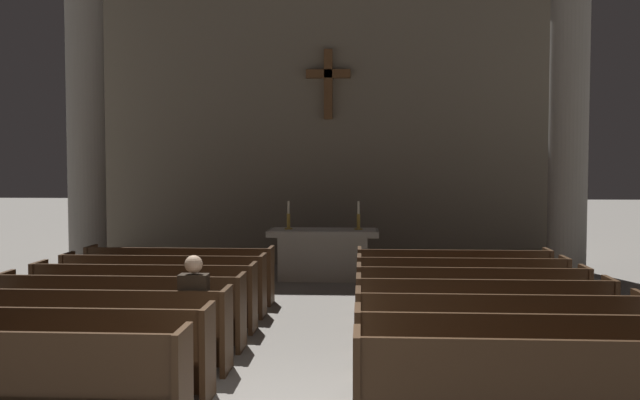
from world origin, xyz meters
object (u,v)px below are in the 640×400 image
Objects in this scene: column_right_second at (569,128)px; pew_right_row_2 at (518,359)px; pew_left_row_1 at (7,381)px; pew_left_row_3 at (92,329)px; pew_left_row_4 at (121,311)px; lone_worshipper at (196,310)px; candlestick_left at (288,220)px; pew_right_row_3 at (498,334)px; candlestick_right at (358,221)px; pew_right_row_6 at (461,288)px; pew_right_row_5 at (471,300)px; pew_right_row_7 at (453,277)px; pew_left_row_7 at (180,275)px; pew_left_row_6 at (164,285)px; column_left_second at (86,130)px; pew_right_row_1 at (543,391)px; pew_right_row_4 at (483,315)px; altar at (323,253)px; pew_left_row_2 at (55,351)px; pew_left_row_5 at (145,296)px.

pew_right_row_2 is at bearing -109.29° from column_right_second.
pew_left_row_1 is 1.00× the size of pew_left_row_3.
lone_worshipper is (1.17, -0.91, 0.22)m from pew_left_row_4.
candlestick_left is 6.32m from lone_worshipper.
candlestick_right is (-1.55, 6.33, 0.71)m from pew_right_row_3.
column_right_second is (2.41, 3.09, 2.51)m from pew_right_row_6.
pew_right_row_5 is 2.35× the size of lone_worshipper.
pew_left_row_7 is at bearing 180.00° from pew_right_row_7.
pew_left_row_6 is at bearing -155.92° from column_right_second.
candlestick_right is (5.36, 0.39, -1.80)m from column_left_second.
pew_right_row_3 is 7.02m from candlestick_left.
column_right_second is at bearing 48.62° from pew_left_row_1.
pew_left_row_1 is 4.50m from pew_right_row_1.
pew_left_row_3 and pew_right_row_6 have the same top height.
pew_left_row_4 and pew_right_row_4 have the same top height.
column_right_second is at bearing 64.20° from pew_right_row_4.
pew_left_row_6 is 4.65m from column_left_second.
candlestick_left reaches higher than pew_right_row_2.
pew_right_row_3 is (4.50, -3.80, 0.00)m from pew_left_row_7.
pew_left_row_1 is 1.00× the size of pew_right_row_6.
pew_right_row_3 is 0.50× the size of column_left_second.
column_right_second reaches higher than lone_worshipper.
altar is 3.89× the size of candlestick_right.
pew_left_row_2 is 0.95m from pew_left_row_3.
candlestick_left is at bearing 175.85° from column_right_second.
candlestick_right is (2.95, 7.28, 0.71)m from pew_left_row_2.
candlestick_left is (-2.95, 2.53, 0.71)m from pew_right_row_7.
column_right_second reaches higher than pew_left_row_1.
column_right_second is at bearing 72.90° from pew_right_row_1.
pew_left_row_6 is 7.97m from column_right_second.
lone_worshipper reaches higher than pew_left_row_4.
pew_left_row_2 is 10.08m from column_right_second.
pew_right_row_6 is (4.50, 4.75, 0.00)m from pew_left_row_1.
pew_right_row_2 is 1.00× the size of pew_right_row_6.
pew_right_row_6 is at bearing 22.92° from pew_left_row_4.
column_right_second is (6.91, 7.84, 2.51)m from pew_left_row_1.
pew_right_row_4 is at bearing -35.84° from column_left_second.
pew_left_row_2 is at bearing -70.71° from column_left_second.
pew_right_row_7 is 5.03m from lone_worshipper.
pew_left_row_1 is 1.00× the size of pew_right_row_5.
altar is at bearing 180.00° from candlestick_right.
pew_left_row_5 is 0.50× the size of column_right_second.
pew_right_row_2 is 1.90m from pew_right_row_4.
pew_left_row_6 is 0.95m from pew_left_row_7.
pew_right_row_6 and pew_right_row_7 have the same top height.
candlestick_right is at bearing 65.02° from pew_left_row_3.
pew_right_row_4 is at bearing -67.31° from altar.
pew_right_row_6 is 4.36m from lone_worshipper.
lone_worshipper reaches higher than pew_left_row_1.
pew_left_row_6 is at bearing 157.08° from pew_right_row_4.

